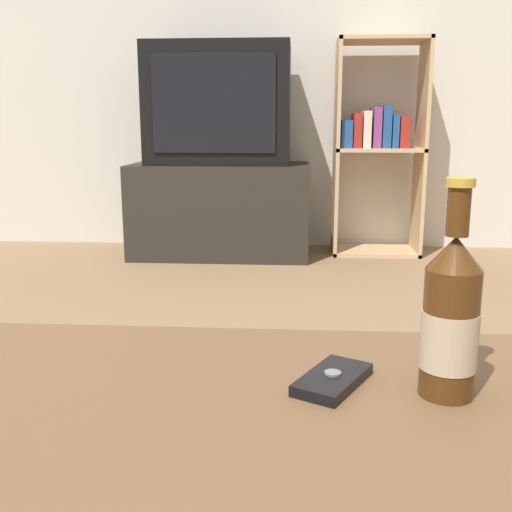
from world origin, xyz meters
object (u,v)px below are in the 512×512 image
at_px(television, 219,105).
at_px(cell_phone, 333,379).
at_px(tv_stand, 221,210).
at_px(beer_bottle, 451,319).
at_px(bookshelf, 377,143).

height_order(television, cell_phone, television).
distance_m(tv_stand, cell_phone, 2.65).
bearing_deg(beer_bottle, tv_stand, 102.97).
xyz_separation_m(television, bookshelf, (0.86, 0.11, -0.20)).
bearing_deg(beer_bottle, bookshelf, 84.56).
height_order(tv_stand, cell_phone, tv_stand).
distance_m(tv_stand, television, 0.57).
relative_size(television, bookshelf, 0.65).
height_order(beer_bottle, cell_phone, beer_bottle).
bearing_deg(tv_stand, bookshelf, 6.91).
height_order(tv_stand, television, television).
relative_size(bookshelf, beer_bottle, 4.52).
bearing_deg(television, beer_bottle, -77.01).
bearing_deg(tv_stand, cell_phone, -79.75).
distance_m(television, bookshelf, 0.89).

